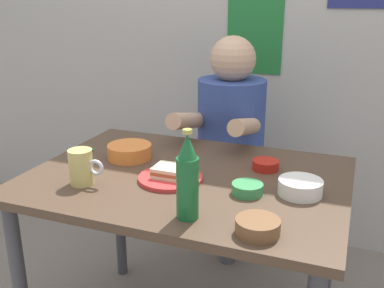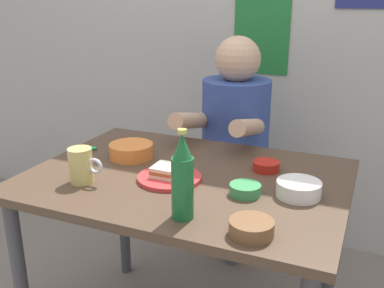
% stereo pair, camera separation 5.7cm
% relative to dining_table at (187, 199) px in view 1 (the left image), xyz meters
% --- Properties ---
extents(wall_back, '(4.40, 0.09, 2.60)m').
position_rel_dining_table_xyz_m(wall_back, '(0.00, 1.05, 0.65)').
color(wall_back, '#ADA89E').
rests_on(wall_back, ground).
extents(dining_table, '(1.10, 0.80, 0.74)m').
position_rel_dining_table_xyz_m(dining_table, '(0.00, 0.00, 0.00)').
color(dining_table, '#4C3828').
rests_on(dining_table, ground).
extents(stool, '(0.34, 0.34, 0.45)m').
position_rel_dining_table_xyz_m(stool, '(-0.02, 0.63, -0.30)').
color(stool, '#4C4C51').
rests_on(stool, ground).
extents(person_seated, '(0.33, 0.56, 0.72)m').
position_rel_dining_table_xyz_m(person_seated, '(-0.02, 0.62, 0.12)').
color(person_seated, '#33478C').
rests_on(person_seated, stool).
extents(plate_orange, '(0.22, 0.22, 0.01)m').
position_rel_dining_table_xyz_m(plate_orange, '(-0.04, -0.06, 0.10)').
color(plate_orange, red).
rests_on(plate_orange, dining_table).
extents(sandwich, '(0.11, 0.09, 0.04)m').
position_rel_dining_table_xyz_m(sandwich, '(-0.04, -0.06, 0.13)').
color(sandwich, beige).
rests_on(sandwich, plate_orange).
extents(beer_mug, '(0.13, 0.08, 0.12)m').
position_rel_dining_table_xyz_m(beer_mug, '(-0.30, -0.19, 0.15)').
color(beer_mug, '#D1BC66').
rests_on(beer_mug, dining_table).
extents(beer_bottle, '(0.06, 0.06, 0.26)m').
position_rel_dining_table_xyz_m(beer_bottle, '(0.12, -0.29, 0.21)').
color(beer_bottle, '#19602D').
rests_on(beer_bottle, dining_table).
extents(dip_bowl_green, '(0.10, 0.10, 0.03)m').
position_rel_dining_table_xyz_m(dip_bowl_green, '(0.24, -0.07, 0.11)').
color(dip_bowl_green, '#388C4C').
rests_on(dip_bowl_green, dining_table).
extents(rice_bowl_white, '(0.14, 0.14, 0.05)m').
position_rel_dining_table_xyz_m(rice_bowl_white, '(0.39, -0.02, 0.12)').
color(rice_bowl_white, silver).
rests_on(rice_bowl_white, dining_table).
extents(condiment_bowl_brown, '(0.12, 0.12, 0.04)m').
position_rel_dining_table_xyz_m(condiment_bowl_brown, '(0.32, -0.31, 0.12)').
color(condiment_bowl_brown, brown).
rests_on(condiment_bowl_brown, dining_table).
extents(sambal_bowl_red, '(0.10, 0.10, 0.03)m').
position_rel_dining_table_xyz_m(sambal_bowl_red, '(0.25, 0.15, 0.11)').
color(sambal_bowl_red, '#B21E14').
rests_on(sambal_bowl_red, dining_table).
extents(soup_bowl_orange, '(0.17, 0.17, 0.05)m').
position_rel_dining_table_xyz_m(soup_bowl_orange, '(-0.27, 0.08, 0.12)').
color(soup_bowl_orange, orange).
rests_on(soup_bowl_orange, dining_table).
extents(spoon, '(0.06, 0.12, 0.01)m').
position_rel_dining_table_xyz_m(spoon, '(-0.46, 0.08, 0.10)').
color(spoon, '#26A559').
rests_on(spoon, dining_table).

